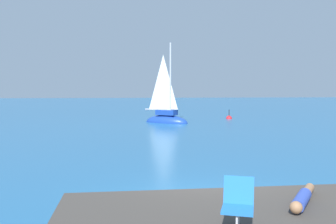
{
  "coord_description": "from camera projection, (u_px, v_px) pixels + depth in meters",
  "views": [
    {
      "loc": [
        -1.71,
        -9.58,
        3.15
      ],
      "look_at": [
        0.27,
        16.33,
        1.23
      ],
      "focal_mm": 39.54,
      "sensor_mm": 36.0,
      "label": 1
    }
  ],
  "objects": [
    {
      "name": "person_sunbather",
      "position": [
        302.0,
        198.0,
        7.01
      ],
      "size": [
        1.09,
        1.54,
        0.25
      ],
      "rotation": [
        0.0,
        0.0,
        0.99
      ],
      "color": "#334CB2",
      "rests_on": "shore_ledge"
    },
    {
      "name": "boulder_seaward",
      "position": [
        186.0,
        223.0,
        8.42
      ],
      "size": [
        1.64,
        1.46,
        0.89
      ],
      "primitive_type": "cube",
      "rotation": [
        -0.07,
        -0.01,
        2.95
      ],
      "color": "#473635",
      "rests_on": "ground"
    },
    {
      "name": "marker_buoy",
      "position": [
        229.0,
        119.0,
        34.37
      ],
      "size": [
        0.56,
        0.56,
        1.13
      ],
      "color": "red",
      "rests_on": "ground"
    },
    {
      "name": "ground_plane",
      "position": [
        204.0,
        202.0,
        9.89
      ],
      "size": [
        160.0,
        160.0,
        0.0
      ],
      "primitive_type": "plane",
      "color": "#236093"
    },
    {
      "name": "boulder_inland",
      "position": [
        239.0,
        221.0,
        8.56
      ],
      "size": [
        1.57,
        1.78,
        0.97
      ],
      "primitive_type": "cube",
      "rotation": [
        -0.04,
        -0.09,
        1.28
      ],
      "color": "#443434",
      "rests_on": "ground"
    },
    {
      "name": "sailboat_near",
      "position": [
        166.0,
        118.0,
        30.63
      ],
      "size": [
        3.92,
        3.04,
        7.21
      ],
      "rotation": [
        0.0,
        0.0,
        5.75
      ],
      "color": "#193D99",
      "rests_on": "ground"
    },
    {
      "name": "beach_chair",
      "position": [
        238.0,
        201.0,
        5.81
      ],
      "size": [
        0.64,
        0.71,
        0.8
      ],
      "rotation": [
        0.0,
        0.0,
        4.4
      ],
      "color": "blue",
      "rests_on": "shore_ledge"
    }
  ]
}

